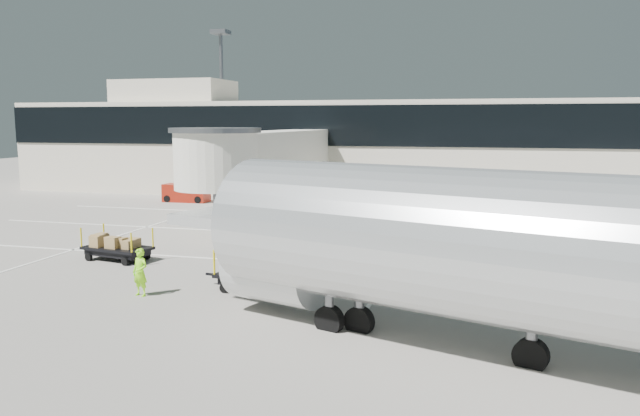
# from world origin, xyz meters

# --- Properties ---
(ground) EXTENTS (140.00, 140.00, 0.00)m
(ground) POSITION_xyz_m (0.00, 0.00, 0.00)
(ground) COLOR #B7B0A4
(ground) RESTS_ON ground
(lane_markings) EXTENTS (40.00, 30.00, 0.02)m
(lane_markings) POSITION_xyz_m (-0.67, 9.33, 0.01)
(lane_markings) COLOR white
(lane_markings) RESTS_ON ground
(terminal) EXTENTS (64.00, 12.11, 15.20)m
(terminal) POSITION_xyz_m (-0.35, 29.94, 4.11)
(terminal) COLOR beige
(terminal) RESTS_ON ground
(jet_bridge) EXTENTS (5.70, 20.40, 6.03)m
(jet_bridge) POSITION_xyz_m (-3.97, 12.26, 4.28)
(jet_bridge) COLOR white
(jet_bridge) RESTS_ON ground
(baggage_tug) EXTENTS (2.24, 1.43, 1.46)m
(baggage_tug) POSITION_xyz_m (3.60, 4.41, 0.53)
(baggage_tug) COLOR maroon
(baggage_tug) RESTS_ON ground
(suitcase_cart) EXTENTS (4.07, 2.24, 1.56)m
(suitcase_cart) POSITION_xyz_m (5.69, 7.59, 0.57)
(suitcase_cart) COLOR black
(suitcase_cart) RESTS_ON ground
(box_cart_near) EXTENTS (4.15, 2.02, 1.60)m
(box_cart_near) POSITION_xyz_m (1.71, -2.63, 0.59)
(box_cart_near) COLOR black
(box_cart_near) RESTS_ON ground
(box_cart_far) EXTENTS (3.93, 2.10, 1.51)m
(box_cart_far) POSITION_xyz_m (-6.63, 0.57, 0.59)
(box_cart_far) COLOR black
(box_cart_far) RESTS_ON ground
(ground_worker) EXTENTS (0.73, 0.56, 1.78)m
(ground_worker) POSITION_xyz_m (-2.34, -4.42, 0.89)
(ground_worker) COLOR #93FF1A
(ground_worker) RESTS_ON ground
(minivan) EXTENTS (2.58, 5.26, 1.94)m
(minivan) POSITION_xyz_m (9.28, 11.87, 1.16)
(minivan) COLOR silver
(minivan) RESTS_ON ground
(belt_loader) EXTENTS (3.85, 1.60, 1.84)m
(belt_loader) POSITION_xyz_m (-13.18, 20.43, 0.70)
(belt_loader) COLOR maroon
(belt_loader) RESTS_ON ground
(aircraft) EXTENTS (20.62, 9.32, 5.30)m
(aircraft) POSITION_xyz_m (11.09, -7.73, 3.01)
(aircraft) COLOR silver
(aircraft) RESTS_ON ground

